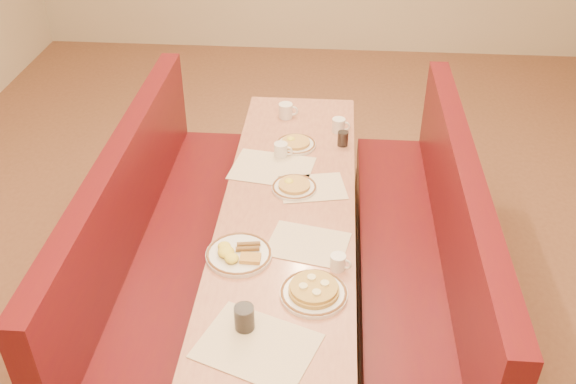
# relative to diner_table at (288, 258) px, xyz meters

# --- Properties ---
(ground) EXTENTS (8.00, 8.00, 0.00)m
(ground) POSITION_rel_diner_table_xyz_m (0.00, 0.00, -0.37)
(ground) COLOR #9E6647
(ground) RESTS_ON ground
(diner_table) EXTENTS (0.70, 2.50, 0.75)m
(diner_table) POSITION_rel_diner_table_xyz_m (0.00, 0.00, 0.00)
(diner_table) COLOR black
(diner_table) RESTS_ON ground
(booth_left) EXTENTS (0.55, 2.50, 1.05)m
(booth_left) POSITION_rel_diner_table_xyz_m (-0.73, 0.00, -0.01)
(booth_left) COLOR #4C3326
(booth_left) RESTS_ON ground
(booth_right) EXTENTS (0.55, 2.50, 1.05)m
(booth_right) POSITION_rel_diner_table_xyz_m (0.73, 0.00, -0.01)
(booth_right) COLOR #4C3326
(booth_right) RESTS_ON ground
(placemat_near_left) EXTENTS (0.55, 0.48, 0.00)m
(placemat_near_left) POSITION_rel_diner_table_xyz_m (-0.05, -0.99, 0.38)
(placemat_near_left) COLOR beige
(placemat_near_left) RESTS_ON diner_table
(placemat_near_right) EXTENTS (0.43, 0.35, 0.00)m
(placemat_near_right) POSITION_rel_diner_table_xyz_m (0.12, -0.33, 0.38)
(placemat_near_right) COLOR beige
(placemat_near_right) RESTS_ON diner_table
(placemat_far_left) EXTENTS (0.50, 0.41, 0.00)m
(placemat_far_left) POSITION_rel_diner_table_xyz_m (-0.12, 0.34, 0.38)
(placemat_far_left) COLOR beige
(placemat_far_left) RESTS_ON diner_table
(placemat_far_right) EXTENTS (0.40, 0.33, 0.00)m
(placemat_far_right) POSITION_rel_diner_table_xyz_m (0.12, 0.16, 0.38)
(placemat_far_right) COLOR beige
(placemat_far_right) RESTS_ON diner_table
(pancake_plate) EXTENTS (0.30, 0.30, 0.07)m
(pancake_plate) POSITION_rel_diner_table_xyz_m (0.16, -0.68, 0.40)
(pancake_plate) COLOR white
(pancake_plate) RESTS_ON diner_table
(eggs_plate) EXTENTS (0.31, 0.31, 0.06)m
(eggs_plate) POSITION_rel_diner_table_xyz_m (-0.20, -0.45, 0.39)
(eggs_plate) COLOR white
(eggs_plate) RESTS_ON diner_table
(extra_plate_mid) EXTENTS (0.25, 0.25, 0.05)m
(extra_plate_mid) POSITION_rel_diner_table_xyz_m (0.02, 0.14, 0.39)
(extra_plate_mid) COLOR white
(extra_plate_mid) RESTS_ON diner_table
(extra_plate_far) EXTENTS (0.24, 0.24, 0.05)m
(extra_plate_far) POSITION_rel_diner_table_xyz_m (-0.00, 0.60, 0.39)
(extra_plate_far) COLOR white
(extra_plate_far) RESTS_ON diner_table
(coffee_mug_a) EXTENTS (0.10, 0.07, 0.08)m
(coffee_mug_a) POSITION_rel_diner_table_xyz_m (0.27, -0.49, 0.42)
(coffee_mug_a) COLOR white
(coffee_mug_a) RESTS_ON diner_table
(coffee_mug_b) EXTENTS (0.11, 0.08, 0.09)m
(coffee_mug_b) POSITION_rel_diner_table_xyz_m (-0.08, 0.48, 0.42)
(coffee_mug_b) COLOR white
(coffee_mug_b) RESTS_ON diner_table
(coffee_mug_c) EXTENTS (0.12, 0.08, 0.09)m
(coffee_mug_c) POSITION_rel_diner_table_xyz_m (0.26, 0.80, 0.42)
(coffee_mug_c) COLOR white
(coffee_mug_c) RESTS_ON diner_table
(coffee_mug_d) EXTENTS (0.13, 0.09, 0.10)m
(coffee_mug_d) POSITION_rel_diner_table_xyz_m (-0.09, 0.97, 0.43)
(coffee_mug_d) COLOR white
(coffee_mug_d) RESTS_ON diner_table
(soda_tumbler_near) EXTENTS (0.08, 0.08, 0.12)m
(soda_tumbler_near) POSITION_rel_diner_table_xyz_m (-0.11, -0.89, 0.43)
(soda_tumbler_near) COLOR black
(soda_tumbler_near) RESTS_ON diner_table
(soda_tumbler_mid) EXTENTS (0.07, 0.07, 0.09)m
(soda_tumbler_mid) POSITION_rel_diner_table_xyz_m (0.28, 0.64, 0.42)
(soda_tumbler_mid) COLOR black
(soda_tumbler_mid) RESTS_ON diner_table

